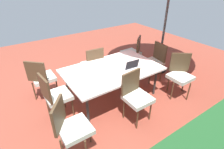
# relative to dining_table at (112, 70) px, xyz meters

# --- Properties ---
(ground_plane) EXTENTS (10.00, 10.00, 0.02)m
(ground_plane) POSITION_rel_dining_table_xyz_m (0.00, 0.00, -0.69)
(ground_plane) COLOR brown
(dining_table) EXTENTS (2.04, 1.28, 0.73)m
(dining_table) POSITION_rel_dining_table_xyz_m (0.00, 0.00, 0.00)
(dining_table) COLOR silver
(dining_table) RESTS_ON ground_plane
(chair_west) EXTENTS (0.49, 0.48, 0.98)m
(chair_west) POSITION_rel_dining_table_xyz_m (-1.35, -0.04, -0.13)
(chair_west) COLOR silver
(chair_west) RESTS_ON ground_plane
(chair_east) EXTENTS (0.48, 0.47, 0.98)m
(chair_east) POSITION_rel_dining_table_xyz_m (1.28, -0.03, -0.13)
(chair_east) COLOR silver
(chair_east) RESTS_ON ground_plane
(chair_southwest) EXTENTS (0.58, 0.58, 0.98)m
(chair_southwest) POSITION_rel_dining_table_xyz_m (-1.28, -0.81, -0.13)
(chair_southwest) COLOR silver
(chair_southwest) RESTS_ON ground_plane
(chair_south) EXTENTS (0.47, 0.48, 0.98)m
(chair_south) POSITION_rel_dining_table_xyz_m (0.05, -0.76, -0.13)
(chair_south) COLOR silver
(chair_south) RESTS_ON ground_plane
(chair_southeast) EXTENTS (0.59, 0.59, 0.98)m
(chair_southeast) POSITION_rel_dining_table_xyz_m (1.30, -0.82, -0.13)
(chair_southeast) COLOR silver
(chair_southeast) RESTS_ON ground_plane
(chair_north) EXTENTS (0.47, 0.48, 0.98)m
(chair_north) POSITION_rel_dining_table_xyz_m (0.02, 0.82, -0.13)
(chair_north) COLOR silver
(chair_north) RESTS_ON ground_plane
(chair_northeast) EXTENTS (0.58, 0.58, 0.98)m
(chair_northeast) POSITION_rel_dining_table_xyz_m (1.34, 0.87, -0.13)
(chair_northeast) COLOR silver
(chair_northeast) RESTS_ON ground_plane
(chair_northwest) EXTENTS (0.58, 0.58, 0.98)m
(chair_northwest) POSITION_rel_dining_table_xyz_m (-1.33, 0.78, -0.13)
(chair_northwest) COLOR silver
(chair_northwest) RESTS_ON ground_plane
(laptop) EXTENTS (0.34, 0.27, 0.21)m
(laptop) POSITION_rel_dining_table_xyz_m (-0.34, 0.19, 0.09)
(laptop) COLOR #B7B7BC
(laptop) RESTS_ON dining_table
(cup) EXTENTS (0.08, 0.08, 0.11)m
(cup) POSITION_rel_dining_table_xyz_m (0.21, -0.13, 0.10)
(cup) COLOR white
(cup) RESTS_ON dining_table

